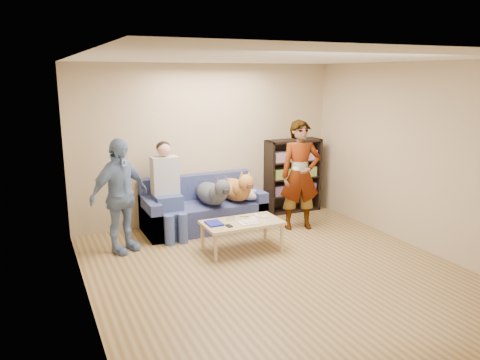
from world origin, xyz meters
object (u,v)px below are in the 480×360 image
sofa (203,211)px  person_seated (167,186)px  person_standing_left (120,196)px  camera_silver (231,218)px  notebook_blue (214,223)px  dog_tan (236,189)px  person_standing_right (300,175)px  coffee_table (242,225)px  bookshelf (292,174)px  dog_gray (213,193)px

sofa → person_seated: (-0.61, -0.13, 0.49)m
person_standing_left → camera_silver: size_ratio=14.51×
notebook_blue → dog_tan: (0.76, 0.95, 0.20)m
person_standing_right → person_standing_left: 2.79m
coffee_table → bookshelf: 2.18m
sofa → dog_tan: dog_tan is taller
sofa → dog_gray: (0.09, -0.23, 0.34)m
coffee_table → person_standing_left: bearing=156.9°
dog_tan → person_standing_left: bearing=-169.7°
camera_silver → coffee_table: size_ratio=0.10×
notebook_blue → sofa: 1.15m
person_standing_right → dog_gray: size_ratio=1.41×
camera_silver → coffee_table: bearing=-45.0°
dog_tan → camera_silver: bearing=-118.8°
person_standing_left → dog_tan: size_ratio=1.38×
dog_gray → notebook_blue: bearing=-110.5°
dog_gray → coffee_table: (0.07, -0.93, -0.25)m
person_standing_right → person_seated: person_standing_right is taller
person_seated → bookshelf: 2.44m
person_standing_right → person_standing_left: person_standing_right is taller
dog_gray → coffee_table: dog_gray is taller
person_standing_right → person_seated: bearing=-179.3°
notebook_blue → camera_silver: camera_silver is taller
person_seated → coffee_table: size_ratio=1.34×
camera_silver → bookshelf: (1.76, 1.28, 0.23)m
person_standing_left → sofa: (1.38, 0.50, -0.52)m
dog_gray → dog_tan: (0.43, 0.07, 0.01)m
person_standing_right → bookshelf: size_ratio=1.34×
sofa → dog_tan: 0.65m
person_seated → dog_tan: (1.13, -0.03, -0.14)m
person_standing_left → bookshelf: size_ratio=1.23×
person_standing_left → dog_gray: size_ratio=1.29×
sofa → bookshelf: (1.80, 0.23, 0.40)m
notebook_blue → coffee_table: size_ratio=0.24×
notebook_blue → bookshelf: bearing=33.4°
dog_gray → bookshelf: bearing=15.1°
notebook_blue → person_seated: bearing=110.5°
notebook_blue → dog_tan: 1.24m
dog_tan → bookshelf: (1.28, 0.39, 0.05)m
dog_gray → dog_tan: size_ratio=1.07×
dog_gray → coffee_table: bearing=-85.7°
dog_gray → bookshelf: 1.77m
person_standing_left → camera_silver: person_standing_left is taller
person_seated → dog_gray: bearing=-8.3°
camera_silver → bookshelf: 2.19m
bookshelf → person_standing_left: bearing=-166.9°
camera_silver → coffee_table: (0.12, -0.12, -0.07)m
sofa → dog_tan: (0.52, -0.16, 0.35)m
person_seated → dog_gray: size_ratio=1.19×
sofa → dog_gray: bearing=-68.5°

